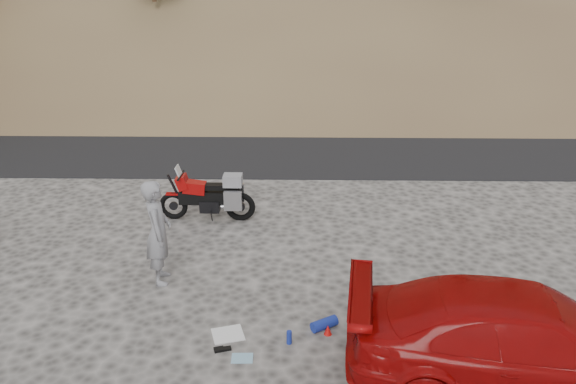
{
  "coord_description": "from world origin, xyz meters",
  "views": [
    {
      "loc": [
        1.61,
        -8.89,
        5.36
      ],
      "look_at": [
        1.41,
        2.08,
        1.0
      ],
      "focal_mm": 35.0,
      "sensor_mm": 36.0,
      "label": 1
    }
  ],
  "objects": [
    {
      "name": "ground",
      "position": [
        0.0,
        0.0,
        0.0
      ],
      "size": [
        140.0,
        140.0,
        0.0
      ],
      "primitive_type": "plane",
      "color": "#403D3B",
      "rests_on": "ground"
    },
    {
      "name": "road",
      "position": [
        0.0,
        9.0,
        0.0
      ],
      "size": [
        120.0,
        7.0,
        0.05
      ],
      "primitive_type": "cube",
      "color": "black",
      "rests_on": "ground"
    },
    {
      "name": "motorcycle",
      "position": [
        -0.35,
        2.86,
        0.56
      ],
      "size": [
        2.21,
        0.64,
        1.31
      ],
      "rotation": [
        0.0,
        0.0,
        -0.01
      ],
      "color": "black",
      "rests_on": "ground"
    },
    {
      "name": "man",
      "position": [
        -0.88,
        0.13,
        0.0
      ],
      "size": [
        0.58,
        0.79,
        1.97
      ],
      "primitive_type": "imported",
      "rotation": [
        0.0,
        0.0,
        1.74
      ],
      "color": "gray",
      "rests_on": "ground"
    },
    {
      "name": "red_car",
      "position": [
        4.71,
        -2.57,
        0.0
      ],
      "size": [
        5.03,
        2.53,
        1.4
      ],
      "primitive_type": "imported",
      "rotation": [
        0.0,
        0.0,
        1.45
      ],
      "color": "#990808",
      "rests_on": "ground"
    },
    {
      "name": "gear_white_cloth",
      "position": [
        0.53,
        -1.52,
        0.01
      ],
      "size": [
        0.58,
        0.55,
        0.02
      ],
      "primitive_type": "cube",
      "rotation": [
        0.0,
        0.0,
        0.3
      ],
      "color": "white",
      "rests_on": "ground"
    },
    {
      "name": "gear_blue_mat",
      "position": [
        2.06,
        -1.33,
        0.09
      ],
      "size": [
        0.47,
        0.38,
        0.18
      ],
      "primitive_type": "cylinder",
      "rotation": [
        0.0,
        1.57,
        0.56
      ],
      "color": "navy",
      "rests_on": "ground"
    },
    {
      "name": "gear_bottle",
      "position": [
        1.5,
        -1.72,
        0.11
      ],
      "size": [
        0.1,
        0.1,
        0.22
      ],
      "primitive_type": "cylinder",
      "rotation": [
        0.0,
        0.0,
        -0.28
      ],
      "color": "navy",
      "rests_on": "ground"
    },
    {
      "name": "gear_funnel",
      "position": [
        2.11,
        -1.48,
        0.08
      ],
      "size": [
        0.17,
        0.17,
        0.16
      ],
      "primitive_type": "cone",
      "rotation": [
        0.0,
        0.0,
        -0.39
      ],
      "color": "red",
      "rests_on": "ground"
    },
    {
      "name": "gear_glove_a",
      "position": [
        0.44,
        -1.92,
        0.02
      ],
      "size": [
        0.17,
        0.15,
        0.04
      ],
      "primitive_type": "cube",
      "rotation": [
        0.0,
        0.0,
        0.32
      ],
      "color": "black",
      "rests_on": "ground"
    },
    {
      "name": "gear_glove_b",
      "position": [
        0.57,
        -1.89,
        0.02
      ],
      "size": [
        0.13,
        0.11,
        0.04
      ],
      "primitive_type": "cube",
      "rotation": [
        0.0,
        0.0,
        0.27
      ],
      "color": "black",
      "rests_on": "ground"
    },
    {
      "name": "gear_blue_cloth",
      "position": [
        0.81,
        -2.1,
        0.01
      ],
      "size": [
        0.32,
        0.24,
        0.01
      ],
      "primitive_type": "cube",
      "rotation": [
        0.0,
        0.0,
        0.03
      ],
      "color": "#85B4CD",
      "rests_on": "ground"
    }
  ]
}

